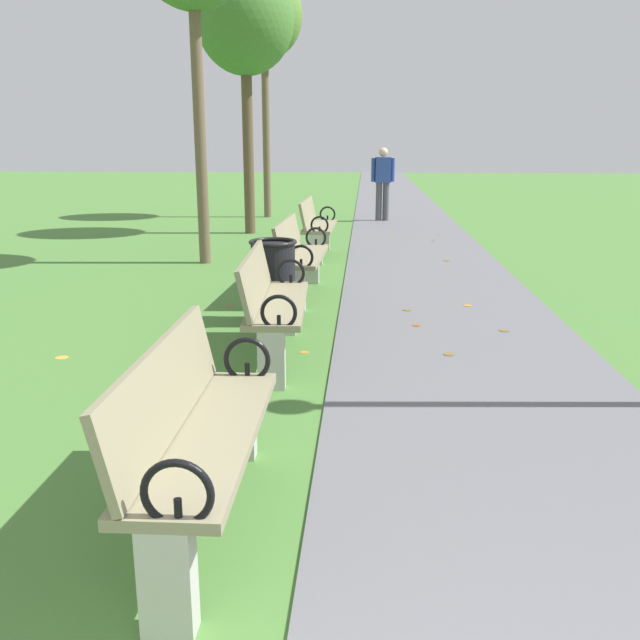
{
  "coord_description": "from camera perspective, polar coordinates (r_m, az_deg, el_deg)",
  "views": [
    {
      "loc": [
        0.26,
        -0.11,
        1.8
      ],
      "look_at": [
        -0.05,
        4.62,
        0.55
      ],
      "focal_mm": 38.38,
      "sensor_mm": 36.0,
      "label": 1
    }
  ],
  "objects": [
    {
      "name": "paved_walkway",
      "position": [
        18.22,
        6.61,
        9.04
      ],
      "size": [
        2.28,
        44.0,
        0.02
      ],
      "primitive_type": "cube",
      "color": "slate",
      "rests_on": "ground"
    },
    {
      "name": "park_bench_2",
      "position": [
        3.27,
        -10.21,
        -9.16
      ],
      "size": [
        0.48,
        1.6,
        0.9
      ],
      "color": "gray",
      "rests_on": "ground"
    },
    {
      "name": "park_bench_3",
      "position": [
        5.72,
        -4.01,
        1.46
      ],
      "size": [
        0.55,
        1.62,
        0.9
      ],
      "color": "gray",
      "rests_on": "ground"
    },
    {
      "name": "park_bench_4",
      "position": [
        8.09,
        -1.71,
        5.42
      ],
      "size": [
        0.52,
        1.61,
        0.9
      ],
      "color": "gray",
      "rests_on": "ground"
    },
    {
      "name": "park_bench_5",
      "position": [
        10.89,
        -0.28,
        7.85
      ],
      "size": [
        0.51,
        1.61,
        0.9
      ],
      "color": "gray",
      "rests_on": "ground"
    },
    {
      "name": "tree_3",
      "position": [
        13.88,
        -6.28,
        23.52
      ],
      "size": [
        1.83,
        1.83,
        4.99
      ],
      "color": "brown",
      "rests_on": "ground"
    },
    {
      "name": "tree_4",
      "position": [
        16.87,
        -4.7,
        23.87
      ],
      "size": [
        1.74,
        1.74,
        5.49
      ],
      "color": "brown",
      "rests_on": "ground"
    },
    {
      "name": "pedestrian_walking",
      "position": [
        15.79,
        5.26,
        11.55
      ],
      "size": [
        0.53,
        0.25,
        1.62
      ],
      "color": "#4C4C56",
      "rests_on": "paved_walkway"
    },
    {
      "name": "trash_bin",
      "position": [
        6.9,
        -3.9,
        3.25
      ],
      "size": [
        0.48,
        0.48,
        0.84
      ],
      "color": "black",
      "rests_on": "ground"
    },
    {
      "name": "scattered_leaves",
      "position": [
        7.06,
        0.66,
        0.11
      ],
      "size": [
        4.49,
        14.45,
        0.02
      ],
      "color": "brown",
      "rests_on": "ground"
    }
  ]
}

